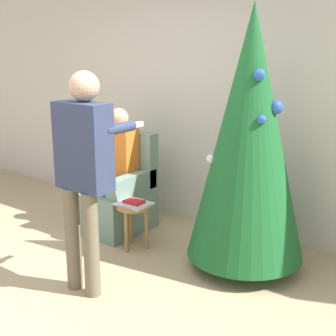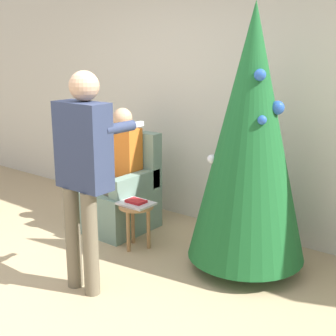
# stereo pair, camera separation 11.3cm
# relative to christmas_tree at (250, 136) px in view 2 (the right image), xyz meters

# --- Properties ---
(ground_plane) EXTENTS (14.00, 14.00, 0.00)m
(ground_plane) POSITION_rel_christmas_tree_xyz_m (-0.94, -1.48, -1.16)
(ground_plane) COLOR tan
(wall_back) EXTENTS (8.00, 0.06, 2.70)m
(wall_back) POSITION_rel_christmas_tree_xyz_m (-0.94, 0.75, 0.19)
(wall_back) COLOR beige
(wall_back) RESTS_ON ground_plane
(christmas_tree) EXTENTS (0.99, 0.99, 2.21)m
(christmas_tree) POSITION_rel_christmas_tree_xyz_m (0.00, 0.00, 0.00)
(christmas_tree) COLOR brown
(christmas_tree) RESTS_ON ground_plane
(armchair) EXTENTS (0.62, 0.70, 1.00)m
(armchair) POSITION_rel_christmas_tree_xyz_m (-1.48, 0.01, -0.82)
(armchair) COLOR gray
(armchair) RESTS_ON ground_plane
(person_seated) EXTENTS (0.36, 0.46, 1.26)m
(person_seated) POSITION_rel_christmas_tree_xyz_m (-1.48, -0.02, -0.47)
(person_seated) COLOR #6B604C
(person_seated) RESTS_ON ground_plane
(person_standing) EXTENTS (0.46, 0.57, 1.70)m
(person_standing) POSITION_rel_christmas_tree_xyz_m (-0.81, -1.07, -0.14)
(person_standing) COLOR #6B604C
(person_standing) RESTS_ON ground_plane
(side_stool) EXTENTS (0.33, 0.33, 0.43)m
(side_stool) POSITION_rel_christmas_tree_xyz_m (-1.01, -0.27, -0.82)
(side_stool) COLOR #A37547
(side_stool) RESTS_ON ground_plane
(laptop) EXTENTS (0.31, 0.25, 0.02)m
(laptop) POSITION_rel_christmas_tree_xyz_m (-1.01, -0.27, -0.72)
(laptop) COLOR silver
(laptop) RESTS_ON side_stool
(book) EXTENTS (0.18, 0.13, 0.02)m
(book) POSITION_rel_christmas_tree_xyz_m (-1.01, -0.27, -0.70)
(book) COLOR #B21E23
(book) RESTS_ON laptop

